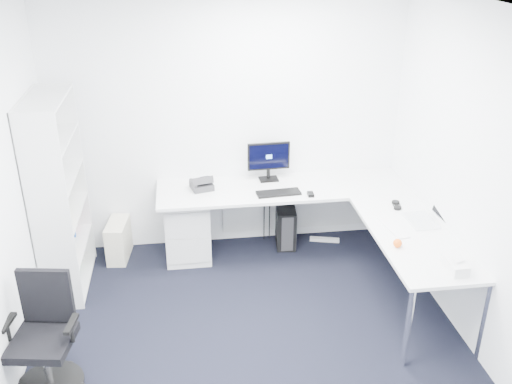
{
  "coord_description": "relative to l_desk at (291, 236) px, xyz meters",
  "views": [
    {
      "loc": [
        -0.46,
        -3.46,
        3.17
      ],
      "look_at": [
        0.15,
        1.05,
        1.05
      ],
      "focal_mm": 40.0,
      "sensor_mm": 36.0,
      "label": 1
    }
  ],
  "objects": [
    {
      "name": "ground",
      "position": [
        -0.55,
        -1.4,
        -0.38
      ],
      "size": [
        4.2,
        4.2,
        0.0
      ],
      "primitive_type": "plane",
      "color": "black"
    },
    {
      "name": "ceiling",
      "position": [
        -0.55,
        -1.4,
        2.32
      ],
      "size": [
        4.2,
        4.2,
        0.0
      ],
      "primitive_type": "plane",
      "color": "white"
    },
    {
      "name": "wall_back",
      "position": [
        -0.55,
        0.7,
        0.97
      ],
      "size": [
        3.6,
        0.02,
        2.7
      ],
      "primitive_type": "cube",
      "color": "white",
      "rests_on": "ground"
    },
    {
      "name": "wall_right",
      "position": [
        1.25,
        -1.4,
        0.97
      ],
      "size": [
        0.02,
        4.2,
        2.7
      ],
      "primitive_type": "cube",
      "color": "white",
      "rests_on": "ground"
    },
    {
      "name": "l_desk",
      "position": [
        0.0,
        0.0,
        0.0
      ],
      "size": [
        2.61,
        1.46,
        0.76
      ],
      "primitive_type": null,
      "color": "silver",
      "rests_on": "ground"
    },
    {
      "name": "drawer_pedestal",
      "position": [
        -1.02,
        0.42,
        -0.03
      ],
      "size": [
        0.45,
        0.57,
        0.7
      ],
      "primitive_type": "cube",
      "color": "silver",
      "rests_on": "ground"
    },
    {
      "name": "bookshelf",
      "position": [
        -2.17,
        0.05,
        0.55
      ],
      "size": [
        0.36,
        0.93,
        1.87
      ],
      "primitive_type": null,
      "color": "silver",
      "rests_on": "ground"
    },
    {
      "name": "task_chair",
      "position": [
        -2.11,
        -1.4,
        0.08
      ],
      "size": [
        0.6,
        0.6,
        0.93
      ],
      "primitive_type": null,
      "rotation": [
        0.0,
        0.0,
        -0.16
      ],
      "color": "black",
      "rests_on": "ground"
    },
    {
      "name": "black_pc_tower",
      "position": [
        0.04,
        0.54,
        -0.16
      ],
      "size": [
        0.25,
        0.47,
        0.44
      ],
      "primitive_type": "cube",
      "rotation": [
        0.0,
        0.0,
        -0.11
      ],
      "color": "black",
      "rests_on": "ground"
    },
    {
      "name": "beige_pc_tower",
      "position": [
        -1.74,
        0.47,
        -0.18
      ],
      "size": [
        0.24,
        0.45,
        0.41
      ],
      "primitive_type": "cube",
      "rotation": [
        0.0,
        0.0,
        -0.12
      ],
      "color": "beige",
      "rests_on": "ground"
    },
    {
      "name": "power_strip",
      "position": [
        0.48,
        0.5,
        -0.36
      ],
      "size": [
        0.33,
        0.14,
        0.04
      ],
      "primitive_type": "cube",
      "rotation": [
        0.0,
        0.0,
        -0.26
      ],
      "color": "silver",
      "rests_on": "ground"
    },
    {
      "name": "monitor",
      "position": [
        -0.15,
        0.54,
        0.59
      ],
      "size": [
        0.45,
        0.16,
        0.42
      ],
      "primitive_type": null,
      "rotation": [
        0.0,
        0.0,
        0.05
      ],
      "color": "black",
      "rests_on": "l_desk"
    },
    {
      "name": "black_keyboard",
      "position": [
        -0.1,
        0.19,
        0.39
      ],
      "size": [
        0.45,
        0.19,
        0.02
      ],
      "primitive_type": "cube",
      "rotation": [
        0.0,
        0.0,
        0.08
      ],
      "color": "black",
      "rests_on": "l_desk"
    },
    {
      "name": "mouse",
      "position": [
        0.21,
        0.11,
        0.4
      ],
      "size": [
        0.06,
        0.1,
        0.03
      ],
      "primitive_type": "cube",
      "rotation": [
        0.0,
        0.0,
        -0.02
      ],
      "color": "black",
      "rests_on": "l_desk"
    },
    {
      "name": "desk_phone",
      "position": [
        -0.85,
        0.41,
        0.45
      ],
      "size": [
        0.25,
        0.25,
        0.15
      ],
      "primitive_type": null,
      "rotation": [
        0.0,
        0.0,
        0.25
      ],
      "color": "#2B2B2D",
      "rests_on": "l_desk"
    },
    {
      "name": "laptop",
      "position": [
        1.07,
        -0.57,
        0.5
      ],
      "size": [
        0.36,
        0.35,
        0.24
      ],
      "primitive_type": null,
      "rotation": [
        0.0,
        0.0,
        0.04
      ],
      "color": "white",
      "rests_on": "l_desk"
    },
    {
      "name": "white_keyboard",
      "position": [
        0.78,
        -0.65,
        0.39
      ],
      "size": [
        0.17,
        0.42,
        0.01
      ],
      "primitive_type": "cube",
      "rotation": [
        0.0,
        0.0,
        0.14
      ],
      "color": "silver",
      "rests_on": "l_desk"
    },
    {
      "name": "headphones",
      "position": [
        0.96,
        -0.24,
        0.4
      ],
      "size": [
        0.14,
        0.19,
        0.04
      ],
      "primitive_type": null,
      "rotation": [
        0.0,
        0.0,
        -0.19
      ],
      "color": "black",
      "rests_on": "l_desk"
    },
    {
      "name": "orange_fruit",
      "position": [
        0.7,
        -0.97,
        0.42
      ],
      "size": [
        0.07,
        0.07,
        0.07
      ],
      "primitive_type": "sphere",
      "color": "orange",
      "rests_on": "l_desk"
    },
    {
      "name": "tissue_box",
      "position": [
        1.01,
        -1.36,
        0.42
      ],
      "size": [
        0.13,
        0.25,
        0.08
      ],
      "primitive_type": "cube",
      "rotation": [
        0.0,
        0.0,
        0.02
      ],
      "color": "silver",
      "rests_on": "l_desk"
    }
  ]
}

